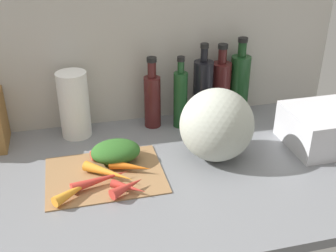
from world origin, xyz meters
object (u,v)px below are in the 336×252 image
(carrot_1, at_px, (129,188))
(paper_towel_roll, at_px, (74,105))
(carrot_2, at_px, (109,173))
(carrot_3, at_px, (131,167))
(carrot_6, at_px, (76,190))
(carrot_0, at_px, (101,180))
(carrot_4, at_px, (116,150))
(bottle_2, at_px, (203,91))
(winter_squash, at_px, (217,125))
(bottle_0, at_px, (152,99))
(bottle_1, at_px, (180,98))
(dish_rack, at_px, (326,128))
(bottle_4, at_px, (239,84))
(carrot_5, at_px, (128,187))
(cutting_board, at_px, (105,174))
(bottle_3, at_px, (220,88))

(carrot_1, xyz_separation_m, paper_towel_roll, (-0.12, 0.39, 0.10))
(carrot_2, xyz_separation_m, carrot_3, (0.07, 0.02, -0.00))
(carrot_1, xyz_separation_m, carrot_6, (-0.15, 0.02, 0.00))
(carrot_0, bearing_deg, carrot_4, 66.78)
(carrot_2, height_order, bottle_2, bottle_2)
(carrot_4, xyz_separation_m, winter_squash, (0.31, -0.08, 0.09))
(carrot_0, relative_size, carrot_2, 1.04)
(carrot_4, distance_m, bottle_0, 0.26)
(bottle_1, xyz_separation_m, dish_rack, (0.44, -0.25, -0.05))
(bottle_4, bearing_deg, carrot_6, -148.69)
(carrot_3, distance_m, carrot_5, 0.10)
(carrot_4, bearing_deg, carrot_2, -107.82)
(bottle_1, bearing_deg, bottle_2, 7.27)
(carrot_3, bearing_deg, dish_rack, 1.41)
(cutting_board, relative_size, carrot_2, 2.08)
(dish_rack, bearing_deg, bottle_3, 133.02)
(carrot_1, height_order, bottle_3, bottle_3)
(bottle_2, bearing_deg, paper_towel_roll, 178.65)
(carrot_1, relative_size, bottle_4, 0.35)
(carrot_2, relative_size, bottle_1, 0.63)
(bottle_1, height_order, bottle_2, bottle_2)
(carrot_6, bearing_deg, bottle_3, 34.43)
(carrot_6, bearing_deg, dish_rack, 6.57)
(paper_towel_roll, height_order, bottle_0, bottle_0)
(carrot_1, relative_size, carrot_5, 0.97)
(bottle_2, xyz_separation_m, bottle_4, (0.16, 0.03, 0.00))
(carrot_5, bearing_deg, carrot_4, 90.98)
(bottle_3, bearing_deg, carrot_5, -136.04)
(dish_rack, bearing_deg, carrot_2, -177.42)
(carrot_0, xyz_separation_m, carrot_5, (0.07, -0.06, 0.00))
(carrot_4, xyz_separation_m, carrot_5, (0.00, -0.21, 0.00))
(carrot_1, distance_m, bottle_1, 0.46)
(cutting_board, xyz_separation_m, winter_squash, (0.36, 0.02, 0.11))
(carrot_4, xyz_separation_m, bottle_3, (0.43, 0.20, 0.09))
(carrot_0, relative_size, carrot_3, 1.36)
(paper_towel_roll, distance_m, bottle_1, 0.38)
(carrot_5, bearing_deg, bottle_2, 47.75)
(carrot_3, distance_m, bottle_1, 0.36)
(bottle_2, distance_m, bottle_3, 0.09)
(dish_rack, bearing_deg, carrot_5, -170.44)
(carrot_5, distance_m, bottle_2, 0.52)
(carrot_2, xyz_separation_m, winter_squash, (0.35, 0.04, 0.09))
(carrot_5, xyz_separation_m, bottle_0, (0.16, 0.40, 0.08))
(carrot_1, height_order, bottle_0, bottle_0)
(carrot_3, bearing_deg, paper_towel_roll, 116.70)
(carrot_3, bearing_deg, bottle_2, 41.09)
(bottle_4, bearing_deg, bottle_3, -177.85)
(carrot_0, bearing_deg, carrot_2, 48.34)
(dish_rack, bearing_deg, cutting_board, -179.23)
(carrot_6, bearing_deg, bottle_4, 31.31)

